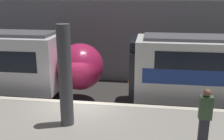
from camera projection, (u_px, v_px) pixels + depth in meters
The scene contains 4 objects.
ground_plane at pixel (83, 123), 11.79m from camera, with size 120.00×120.00×0.00m, color #33302D.
station_rear_barrier at pixel (106, 42), 17.18m from camera, with size 50.00×0.15×5.26m.
support_pillar_near at pixel (65, 76), 9.00m from camera, with size 0.47×0.47×3.58m.
person_waiting at pixel (205, 115), 7.98m from camera, with size 0.38×0.24×1.81m.
Camera 1 is at (2.85, -10.38, 5.54)m, focal length 42.00 mm.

